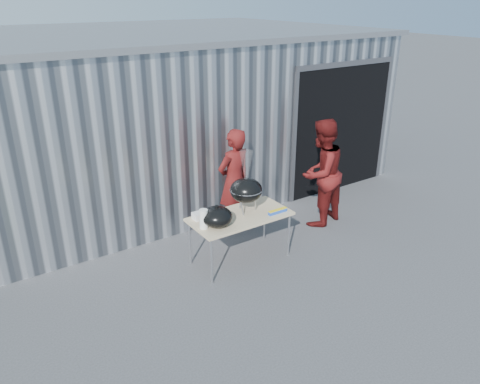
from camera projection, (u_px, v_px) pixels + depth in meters
ground at (256, 272)px, 6.87m from camera, size 80.00×80.00×0.00m
building at (169, 104)px, 10.24m from camera, size 8.20×6.20×3.10m
folding_table at (240, 218)px, 6.93m from camera, size 1.50×0.75×0.75m
kettle_grill at (246, 186)px, 6.88m from camera, size 0.49×0.49×0.95m
grill_lid at (217, 217)px, 6.55m from camera, size 0.44×0.44×0.32m
paper_towels at (204, 219)px, 6.49m from camera, size 0.12×0.12×0.28m
white_tub at (200, 216)px, 6.80m from camera, size 0.20×0.15×0.10m
foil_box at (278, 211)px, 6.98m from camera, size 0.32×0.05×0.06m
person_cook at (234, 181)px, 7.77m from camera, size 0.71×0.52×1.80m
person_bystander at (321, 173)px, 8.01m from camera, size 1.05×0.90×1.88m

